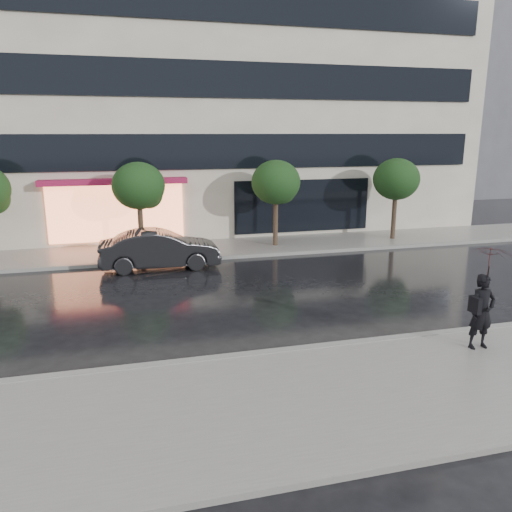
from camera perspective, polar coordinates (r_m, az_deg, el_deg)
name	(u,v)px	position (r m, az deg, el deg)	size (l,w,h in m)	color
ground	(275,338)	(13.08, 2.24, -9.35)	(120.00, 120.00, 0.00)	black
sidewalk_near	(323,399)	(10.31, 7.66, -15.90)	(60.00, 4.50, 0.12)	slate
sidewalk_far	(210,249)	(22.61, -5.27, 0.83)	(60.00, 3.50, 0.12)	slate
curb_near	(287,351)	(12.18, 3.62, -10.84)	(60.00, 0.25, 0.14)	gray
curb_far	(217,258)	(20.93, -4.48, -0.19)	(60.00, 0.25, 0.14)	gray
office_building	(184,61)	(29.91, -8.28, 21.18)	(30.00, 12.76, 18.00)	beige
bg_building_right	(469,99)	(49.38, 23.12, 16.18)	(12.00, 12.00, 16.00)	#4C4C54
tree_mid_west	(140,188)	(21.65, -13.11, 7.63)	(2.20, 2.20, 3.99)	#33261C
tree_mid_east	(277,184)	(22.61, 2.41, 8.24)	(2.20, 2.20, 3.99)	#33261C
tree_far_east	(397,181)	(25.02, 15.82, 8.28)	(2.20, 2.20, 3.99)	#33261C
parked_car	(160,249)	(19.69, -10.92, 0.74)	(1.60, 4.59, 1.51)	black
pedestrian_with_umbrella	(486,285)	(12.89, 24.81, -3.00)	(0.95, 0.97, 2.49)	black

